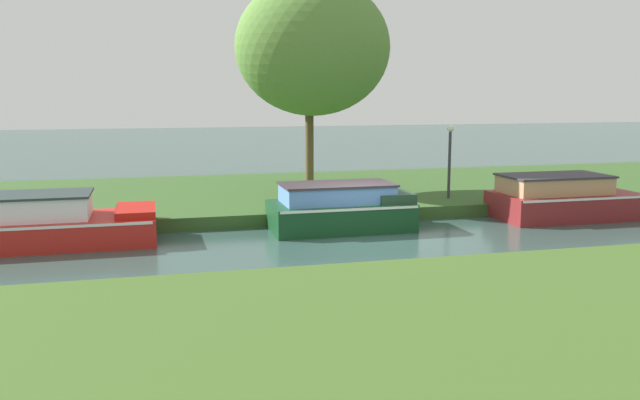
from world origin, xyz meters
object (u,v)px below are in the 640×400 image
mooring_post_near (505,190)px  willow_tree_left (313,47)px  lamp_post (450,151)px  maroon_narrowboat (562,199)px  forest_barge (342,208)px

mooring_post_near → willow_tree_left: bearing=149.5°
lamp_post → mooring_post_near: (1.59, -0.97, -1.26)m
maroon_narrowboat → willow_tree_left: bearing=146.0°
forest_barge → lamp_post: size_ratio=1.63×
lamp_post → forest_barge: bearing=-152.8°
maroon_narrowboat → mooring_post_near: 1.83m
maroon_narrowboat → lamp_post: lamp_post is taller
forest_barge → willow_tree_left: willow_tree_left is taller
forest_barge → mooring_post_near: size_ratio=5.92×
willow_tree_left → mooring_post_near: willow_tree_left is taller
maroon_narrowboat → mooring_post_near: size_ratio=6.56×
forest_barge → maroon_narrowboat: bearing=0.0°
willow_tree_left → lamp_post: size_ratio=3.01×
forest_barge → mooring_post_near: 6.20m
forest_barge → willow_tree_left: bearing=86.3°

